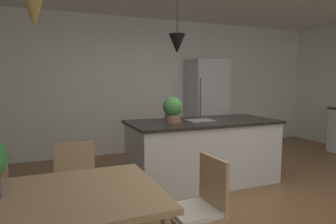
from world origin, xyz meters
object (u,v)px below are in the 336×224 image
at_px(dining_table, 24,210).
at_px(chair_kitchen_end, 199,208).
at_px(kitchen_island, 203,151).
at_px(chair_far_right, 76,187).
at_px(refrigerator, 207,105).
at_px(potted_plant_on_island, 173,109).

height_order(dining_table, chair_kitchen_end, chair_kitchen_end).
height_order(chair_kitchen_end, kitchen_island, kitchen_island).
distance_m(chair_far_right, kitchen_island, 2.00).
bearing_deg(dining_table, kitchen_island, 37.42).
relative_size(chair_kitchen_end, kitchen_island, 0.41).
relative_size(chair_kitchen_end, refrigerator, 0.46).
relative_size(dining_table, chair_kitchen_end, 1.98).
distance_m(dining_table, chair_far_right, 0.97).
xyz_separation_m(chair_far_right, potted_plant_on_island, (1.35, 0.83, 0.61)).
relative_size(dining_table, kitchen_island, 0.81).
xyz_separation_m(chair_far_right, refrigerator, (2.91, 2.62, 0.47)).
bearing_deg(dining_table, potted_plant_on_island, 44.21).
bearing_deg(refrigerator, kitchen_island, -121.33).
relative_size(dining_table, chair_far_right, 1.98).
distance_m(dining_table, chair_kitchen_end, 1.25).
relative_size(refrigerator, potted_plant_on_island, 5.41).
bearing_deg(kitchen_island, chair_far_right, -155.61).
xyz_separation_m(refrigerator, potted_plant_on_island, (-1.56, -1.79, 0.14)).
relative_size(kitchen_island, refrigerator, 1.12).
bearing_deg(potted_plant_on_island, kitchen_island, 0.00).
distance_m(chair_kitchen_end, kitchen_island, 1.96).
height_order(chair_kitchen_end, potted_plant_on_island, potted_plant_on_island).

